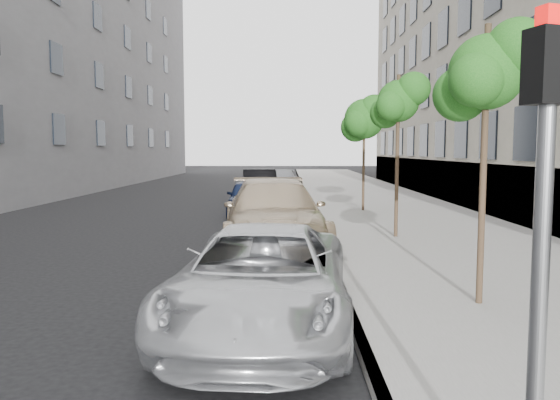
{
  "coord_description": "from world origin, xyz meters",
  "views": [
    {
      "loc": [
        0.26,
        -6.75,
        2.48
      ],
      "look_at": [
        0.1,
        3.97,
        1.5
      ],
      "focal_mm": 35.0,
      "sensor_mm": 36.0,
      "label": 1
    }
  ],
  "objects_px": {
    "sedan_rear": "(282,181)",
    "tree_mid": "(399,101)",
    "signal_pole": "(543,217)",
    "minivan": "(262,279)",
    "suv": "(274,215)",
    "tree_far": "(365,119)",
    "tree_near": "(488,73)",
    "sedan_black": "(260,185)",
    "sedan_blue": "(249,197)"
  },
  "relations": [
    {
      "from": "suv",
      "to": "signal_pole",
      "type": "bearing_deg",
      "value": -85.0
    },
    {
      "from": "tree_near",
      "to": "sedan_blue",
      "type": "distance_m",
      "value": 13.74
    },
    {
      "from": "sedan_rear",
      "to": "tree_mid",
      "type": "bearing_deg",
      "value": -78.93
    },
    {
      "from": "suv",
      "to": "sedan_blue",
      "type": "relative_size",
      "value": 1.51
    },
    {
      "from": "signal_pole",
      "to": "sedan_rear",
      "type": "bearing_deg",
      "value": 75.65
    },
    {
      "from": "minivan",
      "to": "sedan_rear",
      "type": "xyz_separation_m",
      "value": [
        0.0,
        24.84,
        -0.04
      ]
    },
    {
      "from": "tree_near",
      "to": "sedan_blue",
      "type": "bearing_deg",
      "value": 109.54
    },
    {
      "from": "tree_mid",
      "to": "minivan",
      "type": "xyz_separation_m",
      "value": [
        -3.33,
        -7.34,
        -3.07
      ]
    },
    {
      "from": "tree_near",
      "to": "tree_far",
      "type": "bearing_deg",
      "value": 90.0
    },
    {
      "from": "tree_near",
      "to": "sedan_blue",
      "type": "xyz_separation_m",
      "value": [
        -4.49,
        12.64,
        -2.95
      ]
    },
    {
      "from": "tree_mid",
      "to": "suv",
      "type": "height_order",
      "value": "tree_mid"
    },
    {
      "from": "signal_pole",
      "to": "minivan",
      "type": "height_order",
      "value": "signal_pole"
    },
    {
      "from": "tree_mid",
      "to": "tree_far",
      "type": "relative_size",
      "value": 0.98
    },
    {
      "from": "tree_mid",
      "to": "suv",
      "type": "xyz_separation_m",
      "value": [
        -3.33,
        -1.21,
        -2.91
      ]
    },
    {
      "from": "signal_pole",
      "to": "sedan_black",
      "type": "distance_m",
      "value": 24.12
    },
    {
      "from": "sedan_black",
      "to": "sedan_blue",
      "type": "bearing_deg",
      "value": -96.74
    },
    {
      "from": "suv",
      "to": "sedan_black",
      "type": "distance_m",
      "value": 13.53
    },
    {
      "from": "signal_pole",
      "to": "sedan_black",
      "type": "height_order",
      "value": "signal_pole"
    },
    {
      "from": "tree_mid",
      "to": "signal_pole",
      "type": "xyz_separation_m",
      "value": [
        -1.51,
        -11.63,
        -1.67
      ]
    },
    {
      "from": "tree_mid",
      "to": "sedan_black",
      "type": "height_order",
      "value": "tree_mid"
    },
    {
      "from": "sedan_blue",
      "to": "suv",
      "type": "bearing_deg",
      "value": -83.71
    },
    {
      "from": "sedan_blue",
      "to": "tree_far",
      "type": "bearing_deg",
      "value": 1.86
    },
    {
      "from": "tree_far",
      "to": "sedan_blue",
      "type": "height_order",
      "value": "tree_far"
    },
    {
      "from": "tree_far",
      "to": "signal_pole",
      "type": "distance_m",
      "value": 18.27
    },
    {
      "from": "sedan_rear",
      "to": "minivan",
      "type": "bearing_deg",
      "value": -89.69
    },
    {
      "from": "tree_far",
      "to": "sedan_rear",
      "type": "bearing_deg",
      "value": 106.83
    },
    {
      "from": "tree_far",
      "to": "signal_pole",
      "type": "bearing_deg",
      "value": -94.76
    },
    {
      "from": "tree_far",
      "to": "sedan_black",
      "type": "bearing_deg",
      "value": 127.17
    },
    {
      "from": "tree_far",
      "to": "sedan_blue",
      "type": "relative_size",
      "value": 1.12
    },
    {
      "from": "sedan_blue",
      "to": "signal_pole",
      "type": "bearing_deg",
      "value": -83.17
    },
    {
      "from": "sedan_blue",
      "to": "sedan_black",
      "type": "bearing_deg",
      "value": 86.34
    },
    {
      "from": "sedan_black",
      "to": "sedan_rear",
      "type": "distance_m",
      "value": 5.33
    },
    {
      "from": "signal_pole",
      "to": "tree_far",
      "type": "bearing_deg",
      "value": 67.33
    },
    {
      "from": "tree_near",
      "to": "minivan",
      "type": "xyz_separation_m",
      "value": [
        -3.33,
        -0.84,
        -2.92
      ]
    },
    {
      "from": "minivan",
      "to": "sedan_blue",
      "type": "height_order",
      "value": "minivan"
    },
    {
      "from": "suv",
      "to": "sedan_rear",
      "type": "distance_m",
      "value": 18.71
    },
    {
      "from": "signal_pole",
      "to": "suv",
      "type": "bearing_deg",
      "value": 81.97
    },
    {
      "from": "minivan",
      "to": "suv",
      "type": "relative_size",
      "value": 0.85
    },
    {
      "from": "tree_near",
      "to": "sedan_rear",
      "type": "xyz_separation_m",
      "value": [
        -3.33,
        24.0,
        -2.96
      ]
    },
    {
      "from": "minivan",
      "to": "sedan_rear",
      "type": "distance_m",
      "value": 24.84
    },
    {
      "from": "tree_near",
      "to": "tree_mid",
      "type": "distance_m",
      "value": 6.5
    },
    {
      "from": "tree_near",
      "to": "tree_mid",
      "type": "bearing_deg",
      "value": 90.0
    },
    {
      "from": "tree_near",
      "to": "sedan_black",
      "type": "relative_size",
      "value": 0.91
    },
    {
      "from": "tree_mid",
      "to": "tree_far",
      "type": "xyz_separation_m",
      "value": [
        0.0,
        6.5,
        -0.09
      ]
    },
    {
      "from": "sedan_black",
      "to": "sedan_rear",
      "type": "xyz_separation_m",
      "value": [
        1.05,
        5.22,
        -0.1
      ]
    },
    {
      "from": "tree_near",
      "to": "sedan_black",
      "type": "height_order",
      "value": "tree_near"
    },
    {
      "from": "tree_far",
      "to": "minivan",
      "type": "bearing_deg",
      "value": -103.52
    },
    {
      "from": "tree_near",
      "to": "signal_pole",
      "type": "bearing_deg",
      "value": -106.39
    },
    {
      "from": "tree_near",
      "to": "minivan",
      "type": "height_order",
      "value": "tree_near"
    },
    {
      "from": "sedan_black",
      "to": "sedan_rear",
      "type": "bearing_deg",
      "value": 72.84
    }
  ]
}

